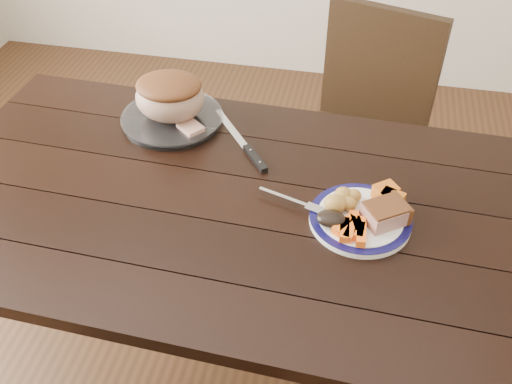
% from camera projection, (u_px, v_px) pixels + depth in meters
% --- Properties ---
extents(ground, '(4.00, 4.00, 0.00)m').
position_uv_depth(ground, '(234.00, 359.00, 1.96)').
color(ground, '#472B16').
rests_on(ground, ground).
extents(dining_table, '(1.63, 0.95, 0.75)m').
position_uv_depth(dining_table, '(228.00, 223.00, 1.53)').
color(dining_table, black).
rests_on(dining_table, ground).
extents(chair_far, '(0.53, 0.54, 0.93)m').
position_uv_depth(chair_far, '(363.00, 125.00, 2.10)').
color(chair_far, black).
rests_on(chair_far, ground).
extents(dinner_plate, '(0.25, 0.25, 0.02)m').
position_uv_depth(dinner_plate, '(360.00, 219.00, 1.39)').
color(dinner_plate, white).
rests_on(dinner_plate, dining_table).
extents(plate_rim, '(0.25, 0.25, 0.02)m').
position_uv_depth(plate_rim, '(360.00, 217.00, 1.39)').
color(plate_rim, '#0E0B3B').
rests_on(plate_rim, dinner_plate).
extents(serving_platter, '(0.30, 0.30, 0.02)m').
position_uv_depth(serving_platter, '(172.00, 119.00, 1.72)').
color(serving_platter, white).
rests_on(serving_platter, dining_table).
extents(pork_slice, '(0.12, 0.12, 0.04)m').
position_uv_depth(pork_slice, '(385.00, 214.00, 1.36)').
color(pork_slice, tan).
rests_on(pork_slice, dinner_plate).
extents(roasted_potatoes, '(0.09, 0.09, 0.05)m').
position_uv_depth(roasted_potatoes, '(342.00, 200.00, 1.40)').
color(roasted_potatoes, gold).
rests_on(roasted_potatoes, dinner_plate).
extents(carrot_batons, '(0.08, 0.11, 0.02)m').
position_uv_depth(carrot_batons, '(353.00, 229.00, 1.34)').
color(carrot_batons, orange).
rests_on(carrot_batons, dinner_plate).
extents(pumpkin_wedges, '(0.08, 0.09, 0.04)m').
position_uv_depth(pumpkin_wedges, '(388.00, 196.00, 1.41)').
color(pumpkin_wedges, orange).
rests_on(pumpkin_wedges, dinner_plate).
extents(dark_mushroom, '(0.07, 0.05, 0.03)m').
position_uv_depth(dark_mushroom, '(331.00, 219.00, 1.35)').
color(dark_mushroom, black).
rests_on(dark_mushroom, dinner_plate).
extents(fork, '(0.17, 0.07, 0.00)m').
position_uv_depth(fork, '(296.00, 202.00, 1.42)').
color(fork, silver).
rests_on(fork, dinner_plate).
extents(roast_joint, '(0.20, 0.18, 0.13)m').
position_uv_depth(roast_joint, '(170.00, 98.00, 1.67)').
color(roast_joint, tan).
rests_on(roast_joint, serving_platter).
extents(cut_slice, '(0.09, 0.09, 0.02)m').
position_uv_depth(cut_slice, '(191.00, 128.00, 1.65)').
color(cut_slice, tan).
rests_on(cut_slice, serving_platter).
extents(carving_knife, '(0.21, 0.27, 0.01)m').
position_uv_depth(carving_knife, '(249.00, 151.00, 1.60)').
color(carving_knife, silver).
rests_on(carving_knife, dining_table).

